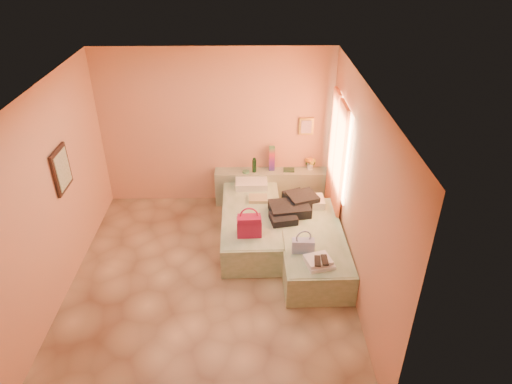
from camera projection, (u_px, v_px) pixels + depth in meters
ground at (211, 278)px, 6.65m from camera, size 4.50×4.50×0.00m
room_walls at (223, 151)px, 6.22m from camera, size 4.02×4.51×2.81m
headboard_ledge at (272, 187)px, 8.29m from camera, size 2.05×0.30×0.65m
bed_left at (252, 225)px, 7.38m from camera, size 0.94×2.02×0.50m
bed_right at (312, 247)px, 6.88m from camera, size 0.94×2.02×0.50m
water_bottle at (254, 165)px, 8.03m from camera, size 0.09×0.09×0.26m
rainbow_box at (272, 158)px, 8.06m from camera, size 0.10×0.10×0.45m
small_dish at (246, 172)px, 8.06m from camera, size 0.16×0.16×0.03m
green_book at (289, 170)px, 8.12m from camera, size 0.20×0.15×0.03m
flower_vase at (310, 162)px, 8.13m from camera, size 0.22×0.22×0.26m
magenta_handbag at (249, 225)px, 6.64m from camera, size 0.37×0.22×0.34m
khaki_garment at (258, 199)px, 7.55m from camera, size 0.31×0.25×0.05m
clothes_pile at (293, 208)px, 7.17m from camera, size 0.83×0.83×0.20m
blue_handbag at (303, 246)px, 6.34m from camera, size 0.31×0.15×0.20m
towel_stack at (320, 262)px, 6.11m from camera, size 0.41×0.38×0.10m
sandal_pair at (321, 261)px, 6.04m from camera, size 0.18×0.23×0.02m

